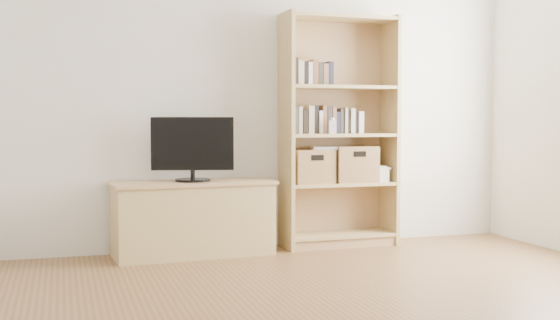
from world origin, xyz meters
name	(u,v)px	position (x,y,z in m)	size (l,w,h in m)	color
back_wall	(264,94)	(0.00, 2.50, 1.30)	(4.50, 0.02, 2.60)	silver
tv_stand	(193,220)	(-0.66, 2.27, 0.28)	(1.24, 0.47, 0.57)	tan
bookshelf	(339,131)	(0.62, 2.32, 0.99)	(0.99, 0.35, 1.97)	tan
television	(193,149)	(-0.66, 2.27, 0.85)	(0.65, 0.05, 0.51)	black
books_row_mid	(338,121)	(0.62, 2.35, 1.07)	(0.77, 0.15, 0.21)	#212132
books_row_upper	(315,73)	(0.40, 2.34, 1.47)	(0.40, 0.15, 0.21)	#212132
baby_monitor	(333,127)	(0.51, 2.21, 1.02)	(0.06, 0.04, 0.11)	white
basket_left	(311,166)	(0.36, 2.31, 0.69)	(0.34, 0.28, 0.28)	olive
basket_right	(352,164)	(0.74, 2.32, 0.70)	(0.37, 0.31, 0.31)	olive
laptop	(330,148)	(0.53, 2.32, 0.84)	(0.32, 0.22, 0.02)	white
magazine_stack	(375,175)	(0.96, 2.32, 0.60)	(0.17, 0.24, 0.11)	silver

